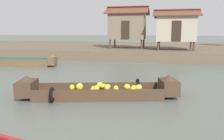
# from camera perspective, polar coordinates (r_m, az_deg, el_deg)

# --- Properties ---
(ground_plane) EXTENTS (300.00, 300.00, 0.00)m
(ground_plane) POSITION_cam_1_polar(r_m,az_deg,el_deg) (13.54, 2.23, -1.36)
(ground_plane) COLOR #596056
(riverbank_strip) EXTENTS (160.00, 20.00, 0.84)m
(riverbank_strip) POSITION_cam_1_polar(r_m,az_deg,el_deg) (29.37, 8.11, 5.09)
(riverbank_strip) COLOR brown
(riverbank_strip) RESTS_ON ground
(banana_boat) EXTENTS (6.10, 2.75, 0.87)m
(banana_boat) POSITION_cam_1_polar(r_m,az_deg,el_deg) (9.06, -3.13, -4.87)
(banana_boat) COLOR #473323
(banana_boat) RESTS_ON ground
(cargo_boat_upstream) EXTENTS (5.30, 1.47, 0.90)m
(cargo_boat_upstream) POSITION_cam_1_polar(r_m,az_deg,el_deg) (18.58, -20.98, 1.87)
(cargo_boat_upstream) COLOR brown
(cargo_boat_upstream) RESTS_ON ground
(stilt_house_left) EXTENTS (4.22, 3.11, 4.19)m
(stilt_house_left) POSITION_cam_1_polar(r_m,az_deg,el_deg) (24.30, 3.78, 10.70)
(stilt_house_left) COLOR #4C3826
(stilt_house_left) RESTS_ON riverbank_strip
(stilt_house_mid_left) EXTENTS (4.11, 3.36, 3.69)m
(stilt_house_mid_left) POSITION_cam_1_polar(r_m,az_deg,el_deg) (22.68, 15.20, 9.84)
(stilt_house_mid_left) COLOR #4C3826
(stilt_house_mid_left) RESTS_ON riverbank_strip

